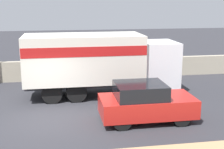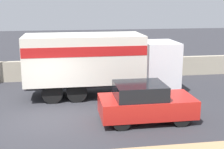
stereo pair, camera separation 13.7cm
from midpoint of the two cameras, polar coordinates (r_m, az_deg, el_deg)
ground_plane at (r=13.18m, az=-11.18°, el=-8.25°), size 80.00×80.00×0.00m
stone_wall_backdrop at (r=19.52m, az=-10.59°, el=0.78°), size 60.00×0.35×1.23m
box_truck at (r=15.80m, az=-2.39°, el=2.79°), size 7.73×2.56×3.16m
car_hatchback at (r=12.71m, az=6.34°, el=-5.10°), size 3.81×1.83×1.59m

